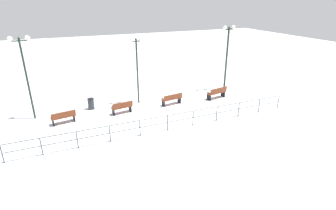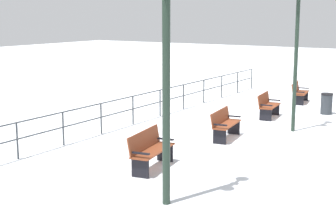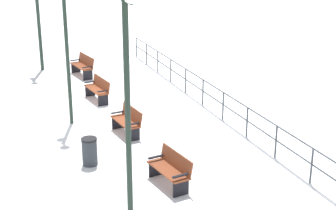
% 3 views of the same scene
% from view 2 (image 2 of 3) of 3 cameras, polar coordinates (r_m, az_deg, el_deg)
% --- Properties ---
extents(ground_plane, '(80.00, 80.00, 0.00)m').
position_cam_2_polar(ground_plane, '(17.20, 9.06, -2.46)').
color(ground_plane, white).
rests_on(ground_plane, ground).
extents(bench_nearest, '(0.81, 1.72, 0.92)m').
position_cam_2_polar(bench_nearest, '(12.44, -1.99, -4.92)').
color(bench_nearest, brown).
rests_on(bench_nearest, ground).
extents(bench_second, '(0.71, 1.61, 0.87)m').
position_cam_2_polar(bench_second, '(15.46, 6.32, -2.06)').
color(bench_second, brown).
rests_on(bench_second, ground).
extents(bench_third, '(0.71, 1.45, 0.87)m').
position_cam_2_polar(bench_third, '(18.81, 11.03, -0.03)').
color(bench_third, brown).
rests_on(bench_third, ground).
extents(bench_fourth, '(0.76, 1.51, 0.85)m').
position_cam_2_polar(bench_fourth, '(22.26, 14.36, 1.37)').
color(bench_fourth, brown).
rests_on(bench_fourth, ground).
extents(lamppost_near, '(0.31, 1.09, 5.24)m').
position_cam_2_polar(lamppost_near, '(9.67, -0.20, 8.76)').
color(lamppost_near, '#1E2D23').
rests_on(lamppost_near, ground).
extents(lamppost_middle, '(0.31, 0.94, 4.77)m').
position_cam_2_polar(lamppost_middle, '(16.50, 14.19, 8.83)').
color(lamppost_middle, '#1E2D23').
rests_on(lamppost_middle, ground).
extents(waterfront_railing, '(0.05, 16.79, 0.98)m').
position_cam_2_polar(waterfront_railing, '(18.73, -0.89, 0.75)').
color(waterfront_railing, '#383D42').
rests_on(waterfront_railing, ground).
extents(trash_bin, '(0.44, 0.44, 0.79)m').
position_cam_2_polar(trash_bin, '(20.01, 17.19, 0.14)').
color(trash_bin, '#2D3338').
rests_on(trash_bin, ground).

